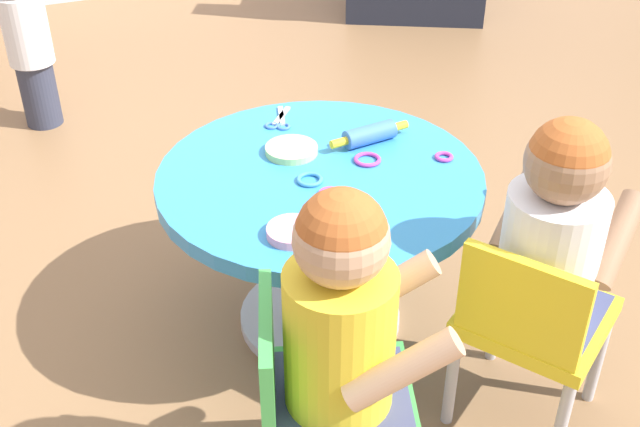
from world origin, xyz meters
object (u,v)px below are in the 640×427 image
Objects in this scene: craft_table at (320,216)px; seated_child_left at (343,313)px; child_chair_right at (531,322)px; craft_scissors at (280,121)px; seated_child_right at (554,230)px; child_chair_left at (321,401)px; rolling_pin at (370,134)px; toddler_standing at (27,37)px.

seated_child_left is (-0.18, -0.55, 0.18)m from craft_table.
craft_table is 0.61m from seated_child_left.
child_chair_right reaches higher than craft_scissors.
seated_child_left is at bearing -174.08° from child_chair_right.
craft_table is at bearing 124.35° from seated_child_right.
seated_child_right is at bearing 6.12° from child_chair_left.
seated_child_right is 0.84m from craft_scissors.
rolling_pin is at bearing 60.77° from seated_child_left.
seated_child_right is at bearing 7.98° from seated_child_left.
seated_child_left is 0.52m from seated_child_right.
toddler_standing is at bearing 114.84° from craft_scissors.
craft_scissors is (-0.18, 0.20, -0.02)m from rolling_pin.
seated_child_right is at bearing -55.65° from craft_table.
toddler_standing is at bearing 100.48° from seated_child_left.
toddler_standing reaches higher than child_chair_right.
child_chair_left is 1.05× the size of seated_child_left.
child_chair_right is (0.48, 0.05, -0.23)m from seated_child_left.
child_chair_left is 0.88m from craft_scissors.
rolling_pin reaches higher than craft_scissors.
seated_child_right is 0.60m from rolling_pin.
craft_scissors is at bearing 77.66° from seated_child_left.
craft_scissors is at bearing -65.16° from toddler_standing.
craft_table is at bearing -90.12° from craft_scissors.
child_chair_right is 1.05× the size of seated_child_right.
child_chair_left is 0.52m from child_chair_right.
child_chair_left is 2.32× the size of rolling_pin.
craft_table is 1.51× the size of child_chair_left.
craft_table is 0.61m from seated_child_right.
craft_table is at bearing 120.44° from child_chair_right.
seated_child_right reaches higher than child_chair_left.
seated_child_right is 3.60× the size of craft_scissors.
toddler_standing is (-0.57, 1.52, 0.01)m from craft_table.
seated_child_left reaches higher than craft_table.
toddler_standing is (-0.90, 2.00, -0.17)m from seated_child_right.
child_chair_right is 0.23m from seated_child_right.
seated_child_right is (0.51, 0.07, 0.00)m from seated_child_left.
toddler_standing is at bearing 117.63° from rolling_pin.
seated_child_left reaches higher than child_chair_left.
child_chair_left is 0.23m from seated_child_left.
rolling_pin is 1.63× the size of craft_scissors.
rolling_pin is (0.74, -1.42, 0.14)m from toddler_standing.
seated_child_left is at bearing -79.52° from toddler_standing.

